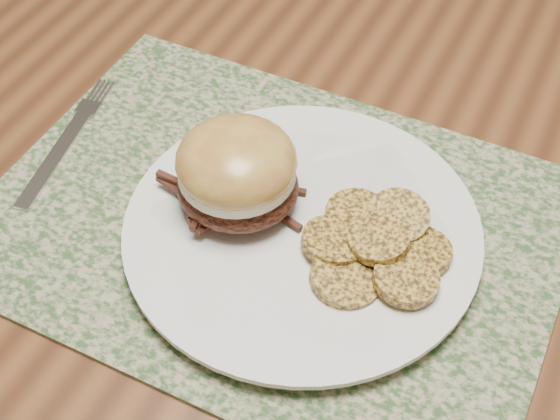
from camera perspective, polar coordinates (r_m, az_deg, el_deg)
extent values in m
cylinder|color=brown|center=(1.45, -6.64, 11.49)|extent=(0.06, 0.06, 0.71)
cube|color=#325029|center=(0.62, -0.64, -0.97)|extent=(0.45, 0.33, 0.00)
cylinder|color=white|center=(0.60, 1.62, -1.57)|extent=(0.26, 0.26, 0.02)
ellipsoid|color=black|center=(0.60, -3.11, 1.76)|extent=(0.10, 0.10, 0.04)
cylinder|color=beige|center=(0.59, -3.18, 2.93)|extent=(0.10, 0.10, 0.01)
ellipsoid|color=#B48A3B|center=(0.58, -3.22, 3.59)|extent=(0.10, 0.10, 0.05)
cylinder|color=gold|center=(0.60, 5.67, -0.37)|extent=(0.06, 0.06, 0.01)
cylinder|color=gold|center=(0.60, 8.61, -0.52)|extent=(0.07, 0.07, 0.02)
cylinder|color=gold|center=(0.59, 10.02, -2.96)|extent=(0.06, 0.06, 0.02)
cylinder|color=gold|center=(0.58, 3.98, -2.31)|extent=(0.07, 0.07, 0.02)
cylinder|color=gold|center=(0.57, 7.27, -2.14)|extent=(0.05, 0.05, 0.02)
cylinder|color=gold|center=(0.56, 9.21, -4.96)|extent=(0.06, 0.06, 0.01)
cylinder|color=gold|center=(0.56, 4.86, -4.90)|extent=(0.06, 0.06, 0.02)
cube|color=silver|center=(0.69, -16.19, 3.58)|extent=(0.03, 0.12, 0.00)
cube|color=silver|center=(0.73, -13.83, 7.24)|extent=(0.02, 0.02, 0.00)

